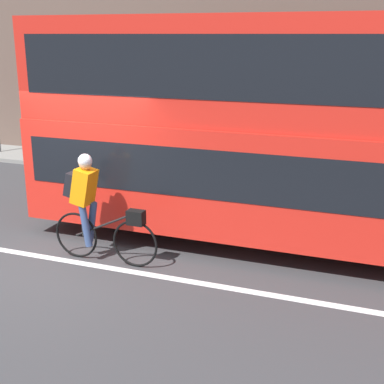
# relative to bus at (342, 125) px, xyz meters

# --- Properties ---
(ground_plane) EXTENTS (80.00, 80.00, 0.00)m
(ground_plane) POSITION_rel_bus_xyz_m (-3.94, -1.81, -2.05)
(ground_plane) COLOR #38383A
(road_center_line) EXTENTS (50.00, 0.14, 0.01)m
(road_center_line) POSITION_rel_bus_xyz_m (-3.94, -1.96, -2.05)
(road_center_line) COLOR silver
(road_center_line) RESTS_ON ground_plane
(sidewalk_curb) EXTENTS (60.00, 1.61, 0.10)m
(sidewalk_curb) POSITION_rel_bus_xyz_m (-3.94, 3.92, -2.00)
(sidewalk_curb) COLOR gray
(sidewalk_curb) RESTS_ON ground_plane
(building_facade) EXTENTS (60.00, 0.30, 7.27)m
(building_facade) POSITION_rel_bus_xyz_m (-3.94, 4.88, 1.58)
(building_facade) COLOR brown
(building_facade) RESTS_ON ground_plane
(bus) EXTENTS (10.11, 2.43, 3.67)m
(bus) POSITION_rel_bus_xyz_m (0.00, 0.00, 0.00)
(bus) COLOR black
(bus) RESTS_ON ground_plane
(cyclist_on_bike) EXTENTS (1.76, 0.32, 1.69)m
(cyclist_on_bike) POSITION_rel_bus_xyz_m (-3.40, -1.76, -1.15)
(cyclist_on_bike) COLOR black
(cyclist_on_bike) RESTS_ON ground_plane
(trash_bin) EXTENTS (0.51, 0.51, 0.91)m
(trash_bin) POSITION_rel_bus_xyz_m (-3.09, 3.84, -1.49)
(trash_bin) COLOR #194C23
(trash_bin) RESTS_ON sidewalk_curb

